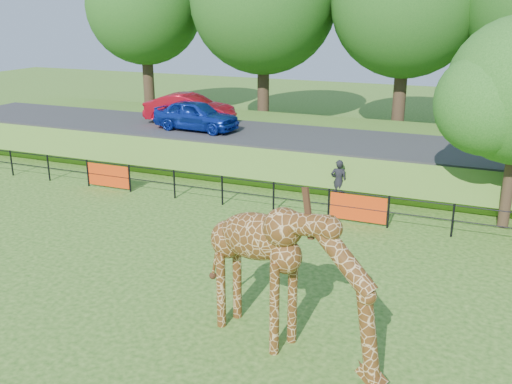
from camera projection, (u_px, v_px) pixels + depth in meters
ground at (150, 321)px, 13.14m from camera, size 90.00×90.00×0.00m
giraffe at (289, 280)px, 11.56m from camera, size 4.58×2.30×3.26m
perimeter_fence at (274, 197)px, 20.00m from camera, size 28.07×0.10×1.10m
embankment at (331, 148)px, 26.56m from camera, size 40.00×9.00×1.30m
road at (322, 140)px, 25.02m from camera, size 40.00×5.00×0.12m
car_blue at (196, 115)px, 26.48m from camera, size 4.19×1.94×1.39m
car_red at (190, 109)px, 28.00m from camera, size 4.53×1.97×1.45m
visitor at (339, 181)px, 20.92m from camera, size 0.65×0.48×1.63m
bg_tree_line at (405, 1)px, 29.56m from camera, size 37.30×8.80×11.82m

